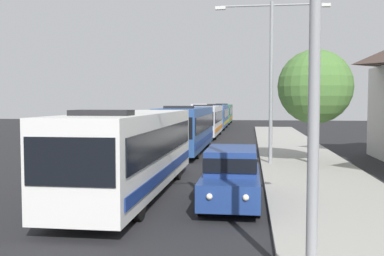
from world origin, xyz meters
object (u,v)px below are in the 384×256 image
at_px(bus_second_in_line, 187,127).
at_px(box_truck_oncoming, 200,113).
at_px(bus_rear, 223,113).
at_px(roadside_tree, 315,87).
at_px(bus_lead, 134,149).
at_px(bus_middle, 207,120).
at_px(streetlamp_mid, 271,65).
at_px(white_suv, 231,174).
at_px(bus_fourth_in_line, 217,116).

distance_m(bus_second_in_line, box_truck_oncoming, 36.90).
distance_m(bus_rear, roadside_tree, 46.65).
height_order(bus_lead, bus_middle, same).
distance_m(bus_second_in_line, bus_middle, 13.40).
bearing_deg(bus_rear, bus_lead, -90.00).
relative_size(bus_middle, streetlamp_mid, 1.28).
xyz_separation_m(bus_lead, bus_second_in_line, (0.00, 14.05, 0.00)).
height_order(white_suv, box_truck_oncoming, box_truck_oncoming).
xyz_separation_m(bus_rear, streetlamp_mid, (5.40, -45.96, 3.72)).
bearing_deg(bus_second_in_line, bus_lead, -90.00).
xyz_separation_m(bus_rear, box_truck_oncoming, (-3.30, -3.33, 0.01)).
bearing_deg(bus_middle, box_truck_oncoming, 98.05).
relative_size(bus_second_in_line, white_suv, 2.38).
bearing_deg(roadside_tree, bus_second_in_line, 142.71).
relative_size(bus_lead, white_suv, 2.34).
distance_m(bus_middle, bus_fourth_in_line, 13.12).
bearing_deg(bus_lead, bus_fourth_in_line, 90.00).
relative_size(bus_rear, white_suv, 2.30).
height_order(bus_middle, streetlamp_mid, streetlamp_mid).
bearing_deg(white_suv, streetlamp_mid, 79.73).
xyz_separation_m(bus_lead, box_truck_oncoming, (-3.30, 50.79, 0.01)).
bearing_deg(bus_middle, bus_second_in_line, -90.00).
height_order(bus_lead, box_truck_oncoming, bus_lead).
bearing_deg(bus_second_in_line, bus_rear, 90.00).
height_order(bus_rear, streetlamp_mid, streetlamp_mid).
bearing_deg(bus_middle, bus_rear, 90.00).
relative_size(bus_fourth_in_line, bus_rear, 0.96).
height_order(bus_fourth_in_line, streetlamp_mid, streetlamp_mid).
distance_m(bus_second_in_line, roadside_tree, 10.01).
xyz_separation_m(bus_second_in_line, white_suv, (3.70, -15.27, -0.66)).
bearing_deg(bus_lead, bus_second_in_line, 90.00).
relative_size(bus_fourth_in_line, streetlamp_mid, 1.29).
bearing_deg(roadside_tree, bus_lead, -133.27).
xyz_separation_m(bus_second_in_line, bus_fourth_in_line, (-0.00, 26.52, -0.00)).
bearing_deg(bus_middle, white_suv, -82.65).
xyz_separation_m(bus_rear, white_suv, (3.70, -55.35, -0.66)).
bearing_deg(streetlamp_mid, bus_middle, 105.64).
bearing_deg(bus_second_in_line, streetlamp_mid, -47.48).
bearing_deg(streetlamp_mid, roadside_tree, 0.54).
bearing_deg(bus_lead, streetlamp_mid, 56.51).
xyz_separation_m(bus_middle, box_truck_oncoming, (-3.30, 23.35, 0.01)).
distance_m(bus_rear, streetlamp_mid, 46.43).
height_order(bus_fourth_in_line, bus_rear, same).
bearing_deg(bus_rear, bus_second_in_line, -90.00).
xyz_separation_m(box_truck_oncoming, streetlamp_mid, (8.70, -42.63, 3.71)).
bearing_deg(box_truck_oncoming, bus_middle, -81.95).
xyz_separation_m(bus_middle, bus_rear, (0.00, 26.68, 0.00)).
bearing_deg(streetlamp_mid, bus_fourth_in_line, 99.46).
relative_size(box_truck_oncoming, roadside_tree, 1.17).
distance_m(bus_second_in_line, white_suv, 15.73).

